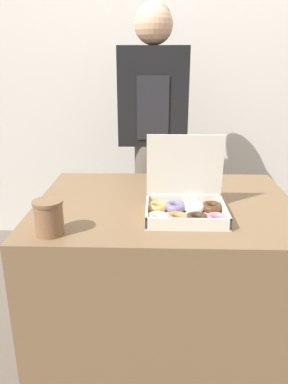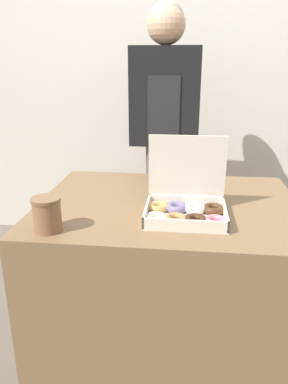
% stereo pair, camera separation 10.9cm
% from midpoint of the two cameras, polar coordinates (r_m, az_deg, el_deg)
% --- Properties ---
extents(ground_plane, '(14.00, 14.00, 0.00)m').
position_cam_midpoint_polar(ground_plane, '(1.95, 4.98, -21.60)').
color(ground_plane, '#665B51').
extents(wall_back, '(10.00, 0.05, 2.60)m').
position_cam_midpoint_polar(wall_back, '(2.69, 6.68, 19.80)').
color(wall_back, silver).
rests_on(wall_back, ground_plane).
extents(table, '(1.08, 0.83, 0.71)m').
position_cam_midpoint_polar(table, '(1.73, 5.33, -12.68)').
color(table, brown).
rests_on(table, ground_plane).
extents(donut_box, '(0.33, 0.25, 0.30)m').
position_cam_midpoint_polar(donut_box, '(1.43, 8.55, -2.27)').
color(donut_box, white).
rests_on(donut_box, table).
extents(coffee_cup, '(0.10, 0.10, 0.12)m').
position_cam_midpoint_polar(coffee_cup, '(1.32, -12.28, -3.37)').
color(coffee_cup, '#8C6042').
rests_on(coffee_cup, table).
extents(person_customer, '(0.38, 0.21, 1.57)m').
position_cam_midpoint_polar(person_customer, '(2.17, 4.56, 8.51)').
color(person_customer, '#665B51').
rests_on(person_customer, ground_plane).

